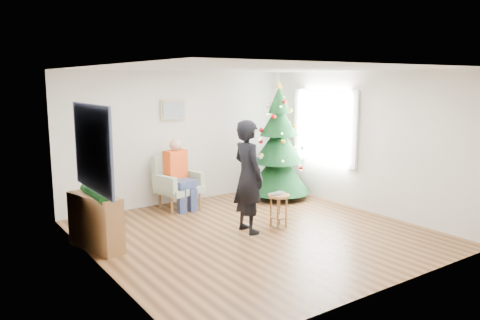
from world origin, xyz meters
TOP-DOWN VIEW (x-y plane):
  - floor at (0.00, 0.00)m, footprint 5.00×5.00m
  - ceiling at (0.00, 0.00)m, footprint 5.00×5.00m
  - wall_back at (0.00, 2.50)m, footprint 5.00×0.00m
  - wall_front at (0.00, -2.50)m, footprint 5.00×0.00m
  - wall_left at (-2.50, 0.00)m, footprint 0.00×5.00m
  - wall_right at (2.50, 0.00)m, footprint 0.00×5.00m
  - window_panel at (2.47, 1.00)m, footprint 0.04×1.30m
  - curtains at (2.44, 1.00)m, footprint 0.05×1.75m
  - christmas_tree at (1.77, 1.62)m, footprint 1.33×1.33m
  - stool at (0.51, 0.06)m, footprint 0.37×0.37m
  - laptop at (0.51, 0.06)m, footprint 0.34×0.26m
  - armchair at (-0.35, 2.06)m, footprint 0.91×0.87m
  - seated_person at (-0.33, 2.01)m, footprint 0.51×0.68m
  - standing_man at (-0.05, 0.15)m, footprint 0.46×0.68m
  - game_controller at (0.14, 0.12)m, footprint 0.04×0.13m
  - console at (-2.33, 0.76)m, footprint 0.55×1.04m
  - garland at (-2.33, 0.76)m, footprint 0.14×0.90m
  - tapestry at (-2.46, 0.30)m, footprint 0.03×1.50m
  - framed_picture at (-0.20, 2.46)m, footprint 0.52×0.05m

SIDE VIEW (x-z plane):
  - floor at x=0.00m, z-range 0.00..0.00m
  - stool at x=0.51m, z-range 0.01..0.56m
  - armchair at x=-0.35m, z-range -0.13..0.89m
  - console at x=-2.33m, z-range 0.00..0.80m
  - laptop at x=0.51m, z-range 0.55..0.58m
  - seated_person at x=-0.33m, z-range 0.02..1.35m
  - garland at x=-2.33m, z-range 0.75..0.89m
  - standing_man at x=-0.05m, z-range 0.00..1.82m
  - christmas_tree at x=1.77m, z-range -0.12..2.29m
  - game_controller at x=0.14m, z-range 1.19..1.23m
  - wall_back at x=0.00m, z-range -1.20..3.80m
  - wall_front at x=0.00m, z-range -1.20..3.80m
  - wall_left at x=-2.50m, z-range -1.20..3.80m
  - wall_right at x=2.50m, z-range -1.20..3.80m
  - window_panel at x=2.47m, z-range 0.80..2.20m
  - curtains at x=2.44m, z-range 0.75..2.25m
  - tapestry at x=-2.46m, z-range 0.98..2.12m
  - framed_picture at x=-0.20m, z-range 1.64..2.06m
  - ceiling at x=0.00m, z-range 2.60..2.60m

